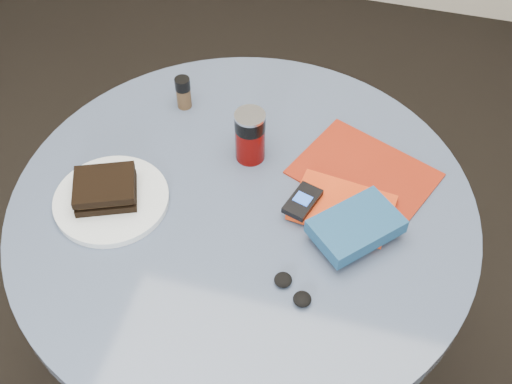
% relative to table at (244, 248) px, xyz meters
% --- Properties ---
extents(ground, '(4.00, 4.00, 0.00)m').
position_rel_table_xyz_m(ground, '(0.00, 0.00, -0.59)').
color(ground, black).
rests_on(ground, ground).
extents(table, '(1.00, 1.00, 0.75)m').
position_rel_table_xyz_m(table, '(0.00, 0.00, 0.00)').
color(table, black).
rests_on(table, ground).
extents(plate, '(0.25, 0.25, 0.02)m').
position_rel_table_xyz_m(plate, '(-0.27, -0.07, 0.17)').
color(plate, white).
rests_on(plate, table).
extents(sandwich, '(0.16, 0.15, 0.04)m').
position_rel_table_xyz_m(sandwich, '(-0.28, -0.07, 0.20)').
color(sandwich, black).
rests_on(sandwich, plate).
extents(soda_can, '(0.07, 0.07, 0.13)m').
position_rel_table_xyz_m(soda_can, '(-0.02, 0.14, 0.23)').
color(soda_can, '#5C0604').
rests_on(soda_can, table).
extents(pepper_grinder, '(0.04, 0.04, 0.08)m').
position_rel_table_xyz_m(pepper_grinder, '(-0.22, 0.26, 0.21)').
color(pepper_grinder, '#47331E').
rests_on(pepper_grinder, table).
extents(magazine, '(0.35, 0.31, 0.01)m').
position_rel_table_xyz_m(magazine, '(0.24, 0.15, 0.17)').
color(magazine, maroon).
rests_on(magazine, table).
extents(red_book, '(0.22, 0.16, 0.02)m').
position_rel_table_xyz_m(red_book, '(0.21, 0.04, 0.18)').
color(red_book, red).
rests_on(red_book, magazine).
extents(novel, '(0.20, 0.20, 0.03)m').
position_rel_table_xyz_m(novel, '(0.24, -0.03, 0.20)').
color(novel, navy).
rests_on(novel, red_book).
extents(mp3_player, '(0.07, 0.10, 0.02)m').
position_rel_table_xyz_m(mp3_player, '(0.13, 0.02, 0.19)').
color(mp3_player, black).
rests_on(mp3_player, red_book).
extents(headphones, '(0.09, 0.08, 0.02)m').
position_rel_table_xyz_m(headphones, '(0.15, -0.18, 0.17)').
color(headphones, black).
rests_on(headphones, table).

